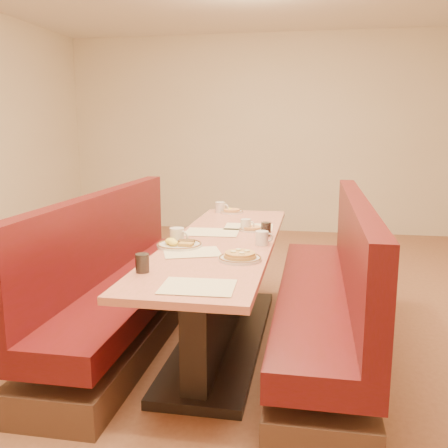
% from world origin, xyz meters
% --- Properties ---
extents(ground, '(8.00, 8.00, 0.00)m').
position_xyz_m(ground, '(0.00, 0.00, 0.00)').
color(ground, '#9E6647').
rests_on(ground, ground).
extents(room_envelope, '(6.04, 8.04, 2.82)m').
position_xyz_m(room_envelope, '(0.00, 0.00, 1.93)').
color(room_envelope, beige).
rests_on(room_envelope, ground).
extents(diner_table, '(0.70, 2.50, 0.75)m').
position_xyz_m(diner_table, '(0.00, 0.00, 0.37)').
color(diner_table, black).
rests_on(diner_table, ground).
extents(booth_left, '(0.55, 2.50, 1.05)m').
position_xyz_m(booth_left, '(-0.73, 0.00, 0.36)').
color(booth_left, '#4C3326').
rests_on(booth_left, ground).
extents(booth_right, '(0.55, 2.50, 1.05)m').
position_xyz_m(booth_right, '(0.73, 0.00, 0.36)').
color(booth_right, '#4C3326').
rests_on(booth_right, ground).
extents(placemat_near_left, '(0.41, 0.36, 0.00)m').
position_xyz_m(placemat_near_left, '(-0.12, -0.38, 0.75)').
color(placemat_near_left, beige).
rests_on(placemat_near_left, diner_table).
extents(placemat_near_right, '(0.37, 0.28, 0.00)m').
position_xyz_m(placemat_near_right, '(0.07, -1.03, 0.75)').
color(placemat_near_right, beige).
rests_on(placemat_near_right, diner_table).
extents(placemat_far_left, '(0.40, 0.31, 0.00)m').
position_xyz_m(placemat_far_left, '(-0.12, 0.22, 0.75)').
color(placemat_far_left, beige).
rests_on(placemat_far_left, diner_table).
extents(placemat_far_right, '(0.38, 0.30, 0.00)m').
position_xyz_m(placemat_far_right, '(0.12, 0.47, 0.75)').
color(placemat_far_right, beige).
rests_on(placemat_far_right, diner_table).
extents(pancake_plate, '(0.25, 0.25, 0.06)m').
position_xyz_m(pancake_plate, '(0.20, -0.50, 0.77)').
color(pancake_plate, silver).
rests_on(pancake_plate, diner_table).
extents(eggs_plate, '(0.29, 0.29, 0.06)m').
position_xyz_m(eggs_plate, '(-0.24, -0.25, 0.77)').
color(eggs_plate, silver).
rests_on(eggs_plate, diner_table).
extents(extra_plate_mid, '(0.19, 0.19, 0.04)m').
position_xyz_m(extra_plate_mid, '(0.16, 0.35, 0.76)').
color(extra_plate_mid, silver).
rests_on(extra_plate_mid, diner_table).
extents(extra_plate_far, '(0.21, 0.21, 0.04)m').
position_xyz_m(extra_plate_far, '(-0.12, 1.10, 0.76)').
color(extra_plate_far, silver).
rests_on(extra_plate_far, diner_table).
extents(coffee_mug_a, '(0.12, 0.09, 0.09)m').
position_xyz_m(coffee_mug_a, '(0.28, -0.09, 0.80)').
color(coffee_mug_a, silver).
rests_on(coffee_mug_a, diner_table).
extents(coffee_mug_b, '(0.13, 0.10, 0.10)m').
position_xyz_m(coffee_mug_b, '(-0.28, -0.15, 0.80)').
color(coffee_mug_b, silver).
rests_on(coffee_mug_b, diner_table).
extents(coffee_mug_c, '(0.11, 0.08, 0.08)m').
position_xyz_m(coffee_mug_c, '(0.12, 0.36, 0.79)').
color(coffee_mug_c, silver).
rests_on(coffee_mug_c, diner_table).
extents(coffee_mug_d, '(0.12, 0.09, 0.09)m').
position_xyz_m(coffee_mug_d, '(-0.22, 1.10, 0.80)').
color(coffee_mug_d, silver).
rests_on(coffee_mug_d, diner_table).
extents(soda_tumbler_near, '(0.07, 0.07, 0.10)m').
position_xyz_m(soda_tumbler_near, '(-0.28, -0.83, 0.80)').
color(soda_tumbler_near, black).
rests_on(soda_tumbler_near, diner_table).
extents(soda_tumbler_mid, '(0.07, 0.07, 0.10)m').
position_xyz_m(soda_tumbler_mid, '(0.28, 0.19, 0.80)').
color(soda_tumbler_mid, black).
rests_on(soda_tumbler_mid, diner_table).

